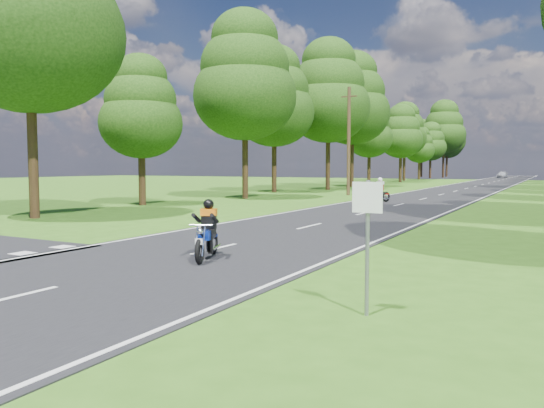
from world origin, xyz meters
The scene contains 9 objects.
ground centered at (0.00, 0.00, 0.00)m, with size 160.00×160.00×0.00m, color #305D15.
main_road centered at (0.00, 50.00, 0.01)m, with size 7.00×140.00×0.02m, color black.
road_markings centered at (-0.14, 48.13, 0.02)m, with size 7.40×140.00×0.01m.
treeline centered at (1.43, 60.06, 8.25)m, with size 40.00×115.35×14.78m.
telegraph_pole centered at (-6.00, 28.00, 4.07)m, with size 1.20×0.26×8.00m.
road_sign centered at (5.50, -2.01, 1.34)m, with size 0.45×0.07×2.00m.
rider_near_blue centered at (0.69, 0.70, 0.72)m, with size 0.56×1.68×1.40m, color #0E2A9C, non-canonical shape.
rider_far_red centered at (-1.62, 21.24, 0.77)m, with size 0.60×1.79×1.49m, color #AF100D, non-canonical shape.
distant_car centered at (-1.19, 91.97, 0.65)m, with size 1.49×3.70×1.26m, color silver.
Camera 1 is at (7.96, -9.41, 2.21)m, focal length 35.00 mm.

